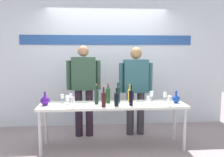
% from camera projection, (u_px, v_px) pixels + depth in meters
% --- Properties ---
extents(ground_plane, '(10.00, 10.00, 0.00)m').
position_uv_depth(ground_plane, '(113.00, 147.00, 4.07)').
color(ground_plane, gray).
extents(back_wall, '(5.18, 0.11, 3.00)m').
position_uv_depth(back_wall, '(107.00, 56.00, 5.20)').
color(back_wall, silver).
rests_on(back_wall, ground).
extents(display_table, '(2.40, 0.58, 0.74)m').
position_uv_depth(display_table, '(113.00, 108.00, 3.99)').
color(display_table, white).
rests_on(display_table, ground).
extents(decanter_blue_left, '(0.15, 0.15, 0.22)m').
position_uv_depth(decanter_blue_left, '(45.00, 101.00, 3.87)').
color(decanter_blue_left, '#441585').
rests_on(decanter_blue_left, display_table).
extents(decanter_blue_right, '(0.13, 0.13, 0.21)m').
position_uv_depth(decanter_blue_right, '(176.00, 99.00, 4.06)').
color(decanter_blue_right, '#143A9B').
rests_on(decanter_blue_right, display_table).
extents(presenter_left, '(0.63, 0.22, 1.71)m').
position_uv_depth(presenter_left, '(84.00, 85.00, 4.52)').
color(presenter_left, '#281C2A').
rests_on(presenter_left, ground).
extents(presenter_right, '(0.64, 0.22, 1.68)m').
position_uv_depth(presenter_right, '(136.00, 85.00, 4.60)').
color(presenter_right, '#332F37').
rests_on(presenter_right, ground).
extents(wine_bottle_0, '(0.06, 0.06, 0.33)m').
position_uv_depth(wine_bottle_0, '(131.00, 97.00, 3.86)').
color(wine_bottle_0, black).
rests_on(wine_bottle_0, display_table).
extents(wine_bottle_1, '(0.07, 0.07, 0.30)m').
position_uv_depth(wine_bottle_1, '(130.00, 94.00, 4.15)').
color(wine_bottle_1, gold).
rests_on(wine_bottle_1, display_table).
extents(wine_bottle_2, '(0.07, 0.07, 0.33)m').
position_uv_depth(wine_bottle_2, '(96.00, 96.00, 3.98)').
color(wine_bottle_2, black).
rests_on(wine_bottle_2, display_table).
extents(wine_bottle_3, '(0.07, 0.07, 0.33)m').
position_uv_depth(wine_bottle_3, '(118.00, 94.00, 4.12)').
color(wine_bottle_3, black).
rests_on(wine_bottle_3, display_table).
extents(wine_bottle_4, '(0.07, 0.07, 0.32)m').
position_uv_depth(wine_bottle_4, '(104.00, 98.00, 3.76)').
color(wine_bottle_4, '#341214').
rests_on(wine_bottle_4, display_table).
extents(wine_bottle_5, '(0.07, 0.07, 0.33)m').
position_uv_depth(wine_bottle_5, '(108.00, 94.00, 4.07)').
color(wine_bottle_5, '#18401C').
rests_on(wine_bottle_5, display_table).
extents(wine_bottle_6, '(0.07, 0.07, 0.29)m').
position_uv_depth(wine_bottle_6, '(116.00, 99.00, 3.82)').
color(wine_bottle_6, black).
rests_on(wine_bottle_6, display_table).
extents(wine_glass_left_0, '(0.06, 0.06, 0.15)m').
position_uv_depth(wine_glass_left_0, '(71.00, 96.00, 4.12)').
color(wine_glass_left_0, white).
rests_on(wine_glass_left_0, display_table).
extents(wine_glass_left_1, '(0.06, 0.06, 0.14)m').
position_uv_depth(wine_glass_left_1, '(62.00, 97.00, 4.05)').
color(wine_glass_left_1, white).
rests_on(wine_glass_left_1, display_table).
extents(wine_glass_left_2, '(0.06, 0.06, 0.14)m').
position_uv_depth(wine_glass_left_2, '(67.00, 98.00, 3.96)').
color(wine_glass_left_2, white).
rests_on(wine_glass_left_2, display_table).
extents(wine_glass_left_3, '(0.06, 0.06, 0.17)m').
position_uv_depth(wine_glass_left_3, '(73.00, 100.00, 3.71)').
color(wine_glass_left_3, white).
rests_on(wine_glass_left_3, display_table).
extents(wine_glass_right_0, '(0.06, 0.06, 0.16)m').
position_uv_depth(wine_glass_right_0, '(165.00, 95.00, 4.17)').
color(wine_glass_right_0, white).
rests_on(wine_glass_right_0, display_table).
extents(wine_glass_right_1, '(0.07, 0.07, 0.17)m').
position_uv_depth(wine_glass_right_1, '(151.00, 94.00, 4.22)').
color(wine_glass_right_1, white).
rests_on(wine_glass_right_1, display_table).
extents(wine_glass_right_2, '(0.06, 0.06, 0.16)m').
position_uv_depth(wine_glass_right_2, '(170.00, 99.00, 3.84)').
color(wine_glass_right_2, white).
rests_on(wine_glass_right_2, display_table).
extents(wine_glass_right_3, '(0.06, 0.06, 0.14)m').
position_uv_depth(wine_glass_right_3, '(148.00, 99.00, 3.91)').
color(wine_glass_right_3, white).
rests_on(wine_glass_right_3, display_table).
extents(wine_glass_right_4, '(0.06, 0.06, 0.13)m').
position_uv_depth(wine_glass_right_4, '(169.00, 98.00, 3.99)').
color(wine_glass_right_4, white).
rests_on(wine_glass_right_4, display_table).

